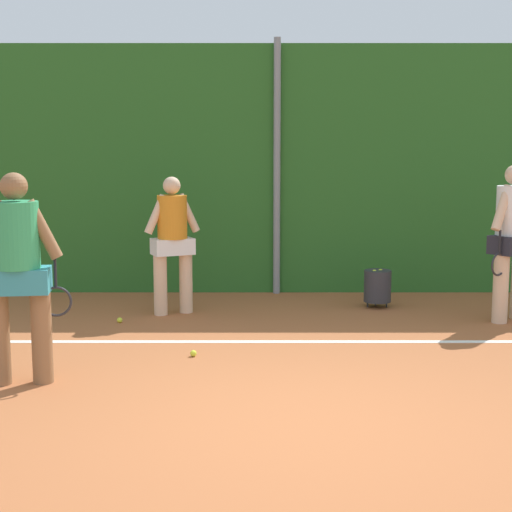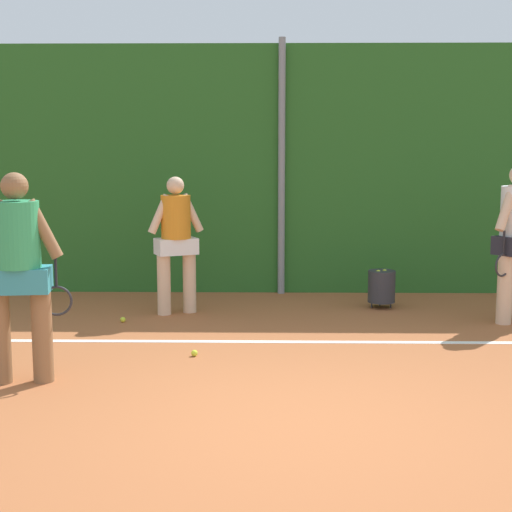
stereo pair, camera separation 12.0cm
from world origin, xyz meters
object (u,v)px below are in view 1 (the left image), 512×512
(player_backcourt_far, at_px, (175,237))
(tennis_ball_1, at_px, (122,320))
(tennis_ball_3, at_px, (196,353))
(player_foreground_near, at_px, (20,267))
(ball_hopper, at_px, (380,286))

(player_backcourt_far, distance_m, tennis_ball_1, 1.24)
(tennis_ball_3, bearing_deg, player_foreground_near, -149.34)
(player_foreground_near, bearing_deg, tennis_ball_1, 71.59)
(player_foreground_near, xyz_separation_m, ball_hopper, (3.74, 3.26, -0.78))
(ball_hopper, distance_m, tennis_ball_1, 3.40)
(player_backcourt_far, relative_size, ball_hopper, 3.41)
(player_foreground_near, xyz_separation_m, player_backcourt_far, (1.07, 2.89, -0.09))
(player_backcourt_far, xyz_separation_m, tennis_ball_1, (-0.60, -0.52, -0.95))
(tennis_ball_1, xyz_separation_m, tennis_ball_3, (1.02, -1.49, 0.00))
(player_foreground_near, distance_m, player_backcourt_far, 3.08)
(ball_hopper, relative_size, tennis_ball_1, 7.78)
(player_backcourt_far, xyz_separation_m, tennis_ball_3, (0.42, -2.01, -0.95))
(player_backcourt_far, relative_size, tennis_ball_1, 26.51)
(player_backcourt_far, relative_size, tennis_ball_3, 26.51)
(player_foreground_near, bearing_deg, player_backcourt_far, 62.43)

